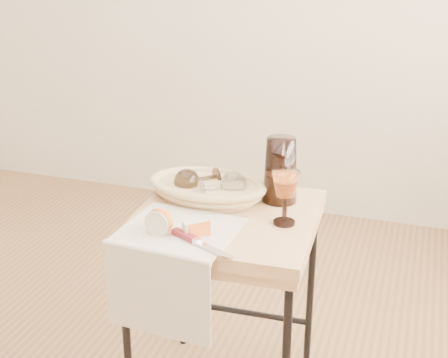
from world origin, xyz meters
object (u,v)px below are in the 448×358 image
at_px(goblet_lying_b, 220,186).
at_px(pitcher, 280,170).
at_px(goblet_lying_a, 200,179).
at_px(table_knife, 199,242).
at_px(tea_towel, 179,230).
at_px(wine_goblet, 285,198).
at_px(bread_basket, 207,190).
at_px(side_table, 226,311).
at_px(apple_half, 160,221).

distance_m(goblet_lying_b, pitcher, 0.19).
relative_size(goblet_lying_a, table_knife, 0.63).
height_order(tea_towel, table_knife, table_knife).
bearing_deg(wine_goblet, tea_towel, -152.10).
distance_m(bread_basket, pitcher, 0.24).
bearing_deg(side_table, tea_towel, -120.53).
distance_m(bread_basket, wine_goblet, 0.30).
relative_size(pitcher, table_knife, 1.15).
bearing_deg(pitcher, side_table, -114.76).
height_order(tea_towel, pitcher, pitcher).
bearing_deg(apple_half, bread_basket, 87.37).
xyz_separation_m(goblet_lying_b, wine_goblet, (0.22, -0.09, 0.03)).
distance_m(tea_towel, wine_goblet, 0.31).
xyz_separation_m(tea_towel, wine_goblet, (0.27, 0.14, 0.08)).
height_order(tea_towel, bread_basket, bread_basket).
xyz_separation_m(bread_basket, goblet_lying_a, (-0.03, 0.02, 0.03)).
bearing_deg(apple_half, pitcher, 56.86).
distance_m(side_table, pitcher, 0.48).
bearing_deg(apple_half, wine_goblet, 33.95).
bearing_deg(apple_half, goblet_lying_a, 93.51).
bearing_deg(goblet_lying_a, tea_towel, 51.36).
relative_size(bread_basket, goblet_lying_b, 2.48).
relative_size(side_table, apple_half, 8.66).
bearing_deg(table_knife, pitcher, 95.73).
xyz_separation_m(goblet_lying_a, apple_half, (-0.01, -0.30, -0.01)).
bearing_deg(goblet_lying_a, pitcher, 141.88).
relative_size(pitcher, wine_goblet, 1.50).
xyz_separation_m(side_table, table_knife, (-0.00, -0.22, 0.35)).
xyz_separation_m(goblet_lying_a, goblet_lying_b, (0.08, -0.04, 0.00)).
bearing_deg(goblet_lying_b, pitcher, -16.16).
height_order(tea_towel, wine_goblet, wine_goblet).
xyz_separation_m(bread_basket, goblet_lying_b, (0.05, -0.02, 0.03)).
bearing_deg(bread_basket, side_table, -41.55).
bearing_deg(table_knife, side_table, 114.37).
distance_m(side_table, wine_goblet, 0.46).
height_order(pitcher, apple_half, pitcher).
height_order(bread_basket, pitcher, pitcher).
xyz_separation_m(tea_towel, bread_basket, (-0.01, 0.25, 0.02)).
bearing_deg(goblet_lying_a, wine_goblet, 111.79).
bearing_deg(tea_towel, wine_goblet, 31.37).
bearing_deg(bread_basket, goblet_lying_b, -17.84).
distance_m(side_table, tea_towel, 0.38).
bearing_deg(bread_basket, apple_half, -93.18).
height_order(tea_towel, goblet_lying_a, goblet_lying_a).
height_order(side_table, pitcher, pitcher).
height_order(side_table, wine_goblet, wine_goblet).
bearing_deg(goblet_lying_b, tea_towel, -139.84).
bearing_deg(goblet_lying_b, table_knife, -120.72).
xyz_separation_m(bread_basket, apple_half, (-0.04, -0.28, 0.01)).
bearing_deg(side_table, pitcher, 49.74).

